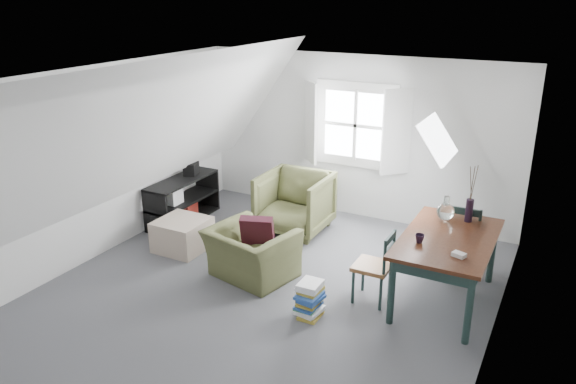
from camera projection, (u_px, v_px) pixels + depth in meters
The scene contains 24 objects.
floor at pixel (268, 290), 6.69m from camera, with size 5.50×5.50×0.00m, color #4C4D51.
ceiling at pixel (265, 79), 5.84m from camera, with size 5.50×5.50×0.00m, color white.
wall_back at pixel (356, 138), 8.55m from camera, with size 5.00×5.00×0.00m, color silver.
wall_front at pixel (75, 308), 3.97m from camera, with size 5.00×5.00×0.00m, color silver.
wall_left at pixel (101, 162), 7.35m from camera, with size 5.50×5.50×0.00m, color silver.
wall_right at pixel (502, 234), 5.17m from camera, with size 5.50×5.50×0.00m, color silver.
slope_left at pixel (155, 131), 6.76m from camera, with size 5.50×5.50×0.00m, color white.
slope_right at pixel (406, 166), 5.41m from camera, with size 5.50×5.50×0.00m, color white.
dormer_window at pixel (355, 126), 8.42m from camera, with size 1.71×0.35×1.30m.
skylight at pixel (438, 139), 6.50m from camera, with size 0.55×0.75×0.04m, color white.
armchair_near at pixel (252, 276), 7.01m from camera, with size 0.98×0.86×0.64m, color #474B2A.
armchair_far at pixel (294, 230), 8.36m from camera, with size 0.94×0.97×0.88m, color #474B2A.
throw_pillow at pixel (257, 231), 6.94m from camera, with size 0.41×0.12×0.41m, color #3B101D.
ottoman at pixel (183, 235), 7.69m from camera, with size 0.64×0.64×0.43m, color tan.
dining_table at pixel (448, 245), 6.23m from camera, with size 0.97×1.61×0.81m.
demijohn at pixel (445, 211), 6.59m from camera, with size 0.21×0.21×0.29m.
vase_twigs at pixel (469, 209), 6.55m from camera, with size 0.09×0.10×0.69m.
cup at pixel (419, 243), 6.05m from camera, with size 0.10×0.10×0.09m, color black.
paper_box at pixel (459, 255), 5.72m from camera, with size 0.13×0.09×0.04m, color white.
dining_chair_far at pixel (464, 237), 6.94m from camera, with size 0.44×0.44×0.94m.
dining_chair_near at pixel (376, 266), 6.32m from camera, with size 0.40×0.40×0.86m.
media_shelf at pixel (181, 203), 8.59m from camera, with size 0.44×1.32×0.67m.
electronics_box at pixel (191, 169), 8.68m from camera, with size 0.18×0.25×0.20m, color black.
magazine_stack at pixel (310, 300), 6.09m from camera, with size 0.30×0.36×0.40m.
Camera 1 is at (2.94, -5.11, 3.37)m, focal length 35.00 mm.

